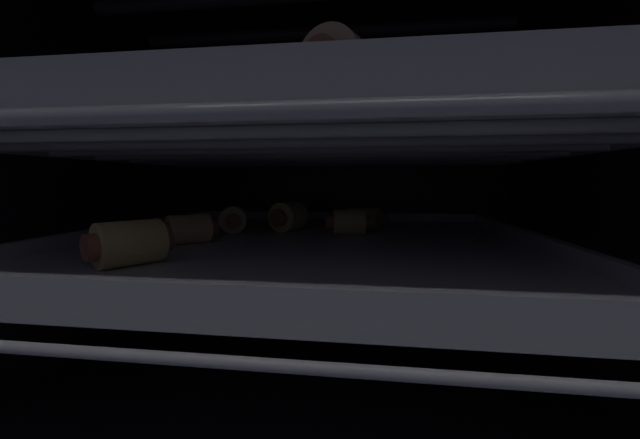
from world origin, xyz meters
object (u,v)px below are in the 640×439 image
Objects in this scene: pig_in_blanket_lower_4 at (233,219)px; baking_tray_lower at (308,246)px; pig_in_blanket_lower_1 at (288,217)px; pig_in_blanket_upper_8 at (279,144)px; pig_in_blanket_lower_3 at (349,222)px; oven_rack_upper at (307,153)px; pig_in_blanket_upper_3 at (222,106)px; oven_rack_lower at (308,255)px; pig_in_blanket_upper_0 at (394,133)px; pig_in_blanket_upper_1 at (197,141)px; pig_in_blanket_upper_6 at (91,109)px; pig_in_blanket_upper_5 at (345,140)px; pig_in_blanket_upper_9 at (420,140)px; pig_in_blanket_upper_11 at (217,134)px; pig_in_blanket_upper_2 at (321,135)px; pig_in_blanket_upper_4 at (344,68)px; pig_in_blanket_upper_10 at (417,133)px; pig_in_blanket_lower_5 at (364,218)px; pig_in_blanket_lower_0 at (129,243)px; pig_in_blanket_lower_2 at (189,229)px; baking_tray_upper at (307,142)px.

baking_tray_lower is at bearing -29.59° from pig_in_blanket_lower_4.
pig_in_blanket_upper_8 is at bearing 109.88° from pig_in_blanket_lower_1.
oven_rack_upper is at bearing -126.70° from pig_in_blanket_lower_3.
pig_in_blanket_upper_3 is at bearing -92.20° from pig_in_blanket_lower_1.
pig_in_blanket_lower_1 is (-3.37, 6.70, 2.13)cm from baking_tray_lower.
pig_in_blanket_lower_4 is at bearing 150.41° from oven_rack_lower.
oven_rack_upper is 10.15cm from pig_in_blanket_upper_0.
pig_in_blanket_upper_1 is 0.93× the size of pig_in_blanket_upper_3.
pig_in_blanket_upper_6 is at bearing -140.59° from pig_in_blanket_lower_3.
pig_in_blanket_lower_1 is 0.11× the size of oven_rack_upper.
pig_in_blanket_upper_8 is at bearing 157.91° from pig_in_blanket_upper_5.
pig_in_blanket_upper_9 is (11.64, 14.00, 12.04)cm from oven_rack_lower.
pig_in_blanket_upper_1 is at bearing 135.17° from pig_in_blanket_lower_4.
pig_in_blanket_upper_5 is 9.30cm from pig_in_blanket_upper_9.
pig_in_blanket_upper_9 is at bearing 50.27° from oven_rack_lower.
pig_in_blanket_lower_3 is 1.01× the size of pig_in_blanket_upper_11.
pig_in_blanket_upper_1 reaches higher than pig_in_blanket_upper_6.
pig_in_blanket_upper_8 is (-10.37, 11.48, 9.29)cm from pig_in_blanket_lower_3.
pig_in_blanket_upper_1 reaches higher than pig_in_blanket_lower_3.
pig_in_blanket_upper_0 and pig_in_blanket_upper_2 have the same top height.
pig_in_blanket_upper_8 is (-2.80, 26.40, -0.06)cm from pig_in_blanket_upper_3.
pig_in_blanket_upper_4 is 31.97cm from pig_in_blanket_upper_9.
pig_in_blanket_upper_5 is at bearing 158.27° from pig_in_blanket_upper_10.
pig_in_blanket_upper_3 is (-0.65, -16.86, 9.03)cm from pig_in_blanket_lower_1.
oven_rack_lower is 9.53× the size of pig_in_blanket_upper_4.
oven_rack_lower is at bearing 105.62° from pig_in_blanket_upper_4.
pig_in_blanket_upper_5 is 0.98× the size of pig_in_blanket_upper_9.
pig_in_blanket_upper_4 reaches higher than pig_in_blanket_lower_5.
pig_in_blanket_lower_0 is 27.01cm from pig_in_blanket_upper_0.
pig_in_blanket_lower_2 is at bearing -141.45° from pig_in_blanket_upper_9.
oven_rack_lower is at bearing -145.26° from pig_in_blanket_upper_0.
baking_tray_upper is at bearing -101.16° from pig_in_blanket_upper_5.
pig_in_blanket_lower_3 reaches higher than pig_in_blanket_lower_5.
pig_in_blanket_lower_0 is 30.30cm from pig_in_blanket_upper_8.
pig_in_blanket_upper_2 is at bearing 49.13° from pig_in_blanket_upper_6.
baking_tray_upper is at bearing 34.65° from pig_in_blanket_upper_6.
pig_in_blanket_lower_5 is 1.00× the size of pig_in_blanket_upper_10.
pig_in_blanket_lower_2 is 0.84× the size of pig_in_blanket_upper_10.
pig_in_blanket_lower_2 is at bearing -95.93° from pig_in_blanket_lower_4.
pig_in_blanket_lower_5 is 11.28cm from pig_in_blanket_upper_10.
oven_rack_upper is at bearing -29.59° from pig_in_blanket_lower_4.
oven_rack_upper is 12.95cm from pig_in_blanket_upper_5.
pig_in_blanket_upper_10 reaches higher than pig_in_blanket_upper_11.
pig_in_blanket_upper_2 is 1.20× the size of pig_in_blanket_upper_8.
pig_in_blanket_upper_2 is at bearing 100.62° from pig_in_blanket_upper_4.
pig_in_blanket_upper_11 is (-0.72, 8.58, 9.38)cm from pig_in_blanket_lower_2.
baking_tray_lower is 8.58× the size of pig_in_blanket_lower_2.
pig_in_blanket_upper_3 reaches higher than pig_in_blanket_lower_2.
oven_rack_upper is 7.31cm from pig_in_blanket_upper_2.
pig_in_blanket_upper_8 reaches higher than pig_in_blanket_lower_1.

